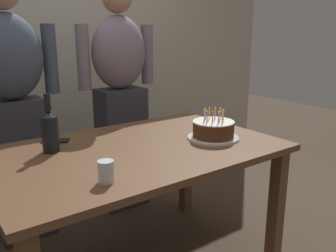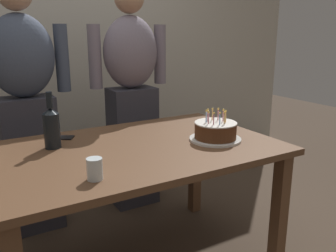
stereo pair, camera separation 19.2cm
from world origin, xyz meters
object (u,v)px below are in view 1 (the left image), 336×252
object	(u,v)px
wine_bottle	(50,130)
person_man_bearded	(14,107)
person_woman_cardigan	(120,95)
water_glass_near	(106,172)
birthday_cake	(213,130)
cell_phone	(56,141)

from	to	relation	value
wine_bottle	person_man_bearded	bearing A→B (deg)	92.62
wine_bottle	person_woman_cardigan	size ratio (longest dim) A/B	0.18
person_man_bearded	person_woman_cardigan	xyz separation A→B (m)	(0.75, 0.00, 0.00)
wine_bottle	person_woman_cardigan	bearing A→B (deg)	38.53
water_glass_near	person_woman_cardigan	world-z (taller)	person_woman_cardigan
birthday_cake	person_woman_cardigan	world-z (taller)	person_woman_cardigan
water_glass_near	person_man_bearded	size ratio (longest dim) A/B	0.06
birthday_cake	person_woman_cardigan	bearing A→B (deg)	95.97
cell_phone	person_man_bearded	distance (m)	0.45
person_man_bearded	person_woman_cardigan	size ratio (longest dim) A/B	1.00
cell_phone	person_man_bearded	xyz separation A→B (m)	(-0.10, 0.42, 0.13)
birthday_cake	wine_bottle	bearing A→B (deg)	158.40
water_glass_near	cell_phone	bearing A→B (deg)	87.72
birthday_cake	wine_bottle	distance (m)	0.88
birthday_cake	water_glass_near	xyz separation A→B (m)	(-0.77, -0.19, -0.00)
water_glass_near	person_woman_cardigan	xyz separation A→B (m)	(0.67, 1.08, 0.09)
birthday_cake	wine_bottle	size ratio (longest dim) A/B	0.98
wine_bottle	birthday_cake	bearing A→B (deg)	-21.60
wine_bottle	cell_phone	world-z (taller)	wine_bottle
person_woman_cardigan	person_man_bearded	bearing A→B (deg)	0.00
water_glass_near	person_woman_cardigan	bearing A→B (deg)	58.16
birthday_cake	person_woman_cardigan	distance (m)	0.90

